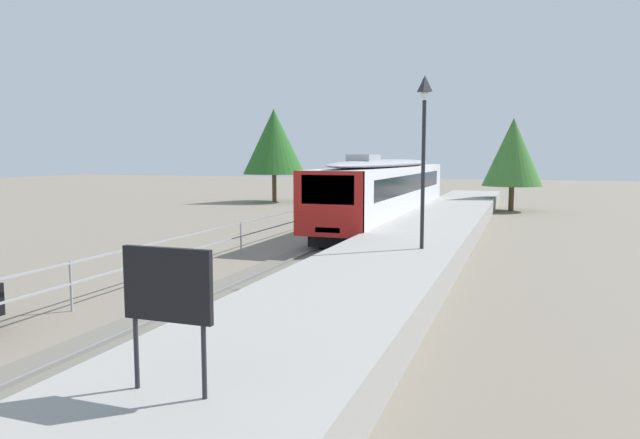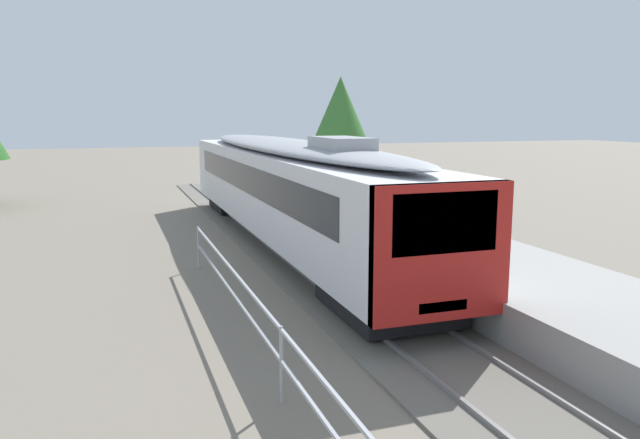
% 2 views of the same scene
% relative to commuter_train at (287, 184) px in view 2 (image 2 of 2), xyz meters
% --- Properties ---
extents(ground_plane, '(160.00, 160.00, 0.00)m').
position_rel_commuter_train_xyz_m(ground_plane, '(-3.00, -10.17, -2.15)').
color(ground_plane, slate).
extents(track_rails, '(3.20, 60.00, 0.14)m').
position_rel_commuter_train_xyz_m(track_rails, '(0.00, -10.17, -2.12)').
color(track_rails, '#6B665B').
rests_on(track_rails, ground).
extents(commuter_train, '(2.82, 20.93, 3.74)m').
position_rel_commuter_train_xyz_m(commuter_train, '(0.00, 0.00, 0.00)').
color(commuter_train, silver).
rests_on(commuter_train, track_rails).
extents(station_platform, '(3.90, 60.00, 0.90)m').
position_rel_commuter_train_xyz_m(station_platform, '(3.25, -10.17, -1.70)').
color(station_platform, '#999691').
rests_on(station_platform, ground).
extents(tree_behind_station_far, '(4.09, 4.09, 6.47)m').
position_rel_commuter_train_xyz_m(tree_behind_station_far, '(6.27, 11.29, 1.95)').
color(tree_behind_station_far, brown).
rests_on(tree_behind_station_far, ground).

